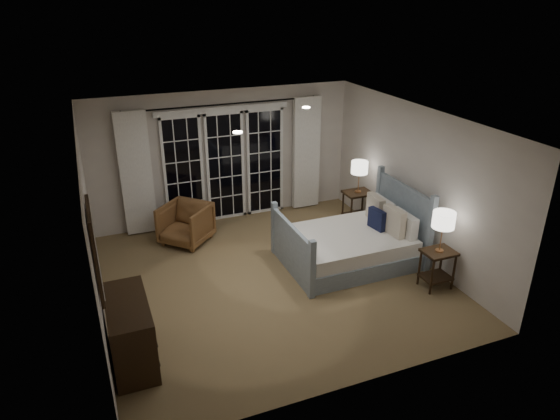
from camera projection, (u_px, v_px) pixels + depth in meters
name	position (u px, v px, depth m)	size (l,w,h in m)	color
floor	(272.00, 278.00, 7.79)	(5.00, 5.00, 0.00)	brown
ceiling	(271.00, 120.00, 6.78)	(5.00, 5.00, 0.00)	white
wall_left	(91.00, 233.00, 6.44)	(0.02, 5.00, 2.50)	beige
wall_right	(414.00, 182.00, 8.14)	(0.02, 5.00, 2.50)	beige
wall_back	(224.00, 156.00, 9.41)	(5.00, 0.02, 2.50)	beige
wall_front	(358.00, 292.00, 5.16)	(5.00, 0.02, 2.50)	beige
french_doors	(225.00, 165.00, 9.44)	(2.50, 0.04, 2.20)	black
curtain_rod	(223.00, 104.00, 8.92)	(0.03, 0.03, 3.50)	black
curtain_left	(136.00, 174.00, 8.79)	(0.55, 0.10, 2.25)	white
curtain_right	(306.00, 153.00, 9.91)	(0.55, 0.10, 2.25)	white
downlight_a	(306.00, 107.00, 7.57)	(0.12, 0.12, 0.01)	white
downlight_b	(238.00, 132.00, 6.24)	(0.12, 0.12, 0.01)	white
bed	(352.00, 244.00, 8.18)	(2.08, 1.48, 1.20)	#8696A2
nightstand_left	(437.00, 263.00, 7.41)	(0.47, 0.37, 0.61)	black
nightstand_right	(357.00, 203.00, 9.42)	(0.51, 0.41, 0.66)	black
lamp_left	(444.00, 220.00, 7.13)	(0.32, 0.32, 0.63)	#B87B49
lamp_right	(360.00, 168.00, 9.14)	(0.31, 0.31, 0.60)	#B87B49
armchair	(186.00, 224.00, 8.77)	(0.76, 0.79, 0.71)	brown
dresser	(131.00, 332.00, 5.92)	(0.49, 1.14, 0.81)	black
mirror	(95.00, 250.00, 5.37)	(0.05, 0.85, 1.00)	black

